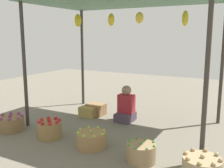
# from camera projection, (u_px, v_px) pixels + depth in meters

# --- Properties ---
(ground_plane) EXTENTS (14.00, 14.00, 0.00)m
(ground_plane) POSITION_uv_depth(u_px,v_px,m) (124.00, 124.00, 5.53)
(ground_plane) COLOR #6D6658
(market_stall_structure) EXTENTS (3.77, 2.33, 2.53)m
(market_stall_structure) POSITION_uv_depth(u_px,v_px,m) (125.00, 9.00, 5.11)
(market_stall_structure) COLOR #38332D
(market_stall_structure) RESTS_ON ground
(vendor_person) EXTENTS (0.36, 0.44, 0.78)m
(vendor_person) POSITION_uv_depth(u_px,v_px,m) (126.00, 107.00, 5.71)
(vendor_person) COLOR #45394A
(vendor_person) RESTS_ON ground
(basket_purple_onions) EXTENTS (0.51, 0.51, 0.33)m
(basket_purple_onions) POSITION_uv_depth(u_px,v_px,m) (11.00, 124.00, 5.14)
(basket_purple_onions) COLOR brown
(basket_purple_onions) RESTS_ON ground
(basket_red_apples) EXTENTS (0.44, 0.44, 0.36)m
(basket_red_apples) POSITION_uv_depth(u_px,v_px,m) (50.00, 129.00, 4.77)
(basket_red_apples) COLOR olive
(basket_red_apples) RESTS_ON ground
(basket_limes) EXTENTS (0.49, 0.49, 0.30)m
(basket_limes) POSITION_uv_depth(u_px,v_px,m) (91.00, 140.00, 4.36)
(basket_limes) COLOR olive
(basket_limes) RESTS_ON ground
(basket_green_chilies) EXTENTS (0.43, 0.43, 0.31)m
(basket_green_chilies) POSITION_uv_depth(u_px,v_px,m) (141.00, 153.00, 3.86)
(basket_green_chilies) COLOR #8A724E
(basket_green_chilies) RESTS_ON ground
(basket_potatoes) EXTENTS (0.51, 0.51, 0.32)m
(basket_potatoes) POSITION_uv_depth(u_px,v_px,m) (202.00, 167.00, 3.44)
(basket_potatoes) COLOR #998760
(basket_potatoes) RESTS_ON ground
(wooden_crate_near_vendor) EXTENTS (0.37, 0.31, 0.23)m
(wooden_crate_near_vendor) POSITION_uv_depth(u_px,v_px,m) (89.00, 111.00, 6.06)
(wooden_crate_near_vendor) COLOR #A28949
(wooden_crate_near_vendor) RESTS_ON ground
(wooden_crate_stacked_rear) EXTENTS (0.40, 0.34, 0.26)m
(wooden_crate_stacked_rear) POSITION_uv_depth(u_px,v_px,m) (96.00, 109.00, 6.16)
(wooden_crate_stacked_rear) COLOR olive
(wooden_crate_stacked_rear) RESTS_ON ground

